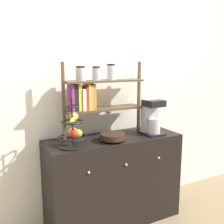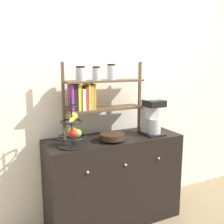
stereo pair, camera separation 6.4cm
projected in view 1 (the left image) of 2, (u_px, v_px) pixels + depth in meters
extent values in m
cube|color=silver|center=(101.00, 89.00, 2.65)|extent=(7.00, 0.05, 2.60)
cube|color=black|center=(114.00, 180.00, 2.58)|extent=(1.31, 0.46, 0.87)
sphere|color=#B2AD8C|center=(89.00, 173.00, 2.16)|extent=(0.02, 0.02, 0.02)
sphere|color=#B2AD8C|center=(126.00, 165.00, 2.32)|extent=(0.02, 0.02, 0.02)
sphere|color=#B2AD8C|center=(159.00, 158.00, 2.49)|extent=(0.02, 0.02, 0.02)
cube|color=black|center=(152.00, 133.00, 2.60)|extent=(0.18, 0.21, 0.02)
cube|color=#B7B7BC|center=(149.00, 115.00, 2.62)|extent=(0.16, 0.08, 0.33)
cylinder|color=#B7B7BC|center=(154.00, 126.00, 2.57)|extent=(0.13, 0.13, 0.15)
cube|color=black|center=(154.00, 103.00, 2.54)|extent=(0.17, 0.17, 0.06)
cylinder|color=black|center=(73.00, 146.00, 2.22)|extent=(0.24, 0.24, 0.01)
cylinder|color=black|center=(72.00, 122.00, 2.18)|extent=(0.01, 0.01, 0.41)
torus|color=black|center=(73.00, 137.00, 2.21)|extent=(0.24, 0.24, 0.01)
torus|color=black|center=(72.00, 122.00, 2.18)|extent=(0.19, 0.19, 0.01)
torus|color=black|center=(72.00, 106.00, 2.16)|extent=(0.13, 0.13, 0.01)
sphere|color=red|center=(74.00, 134.00, 2.17)|extent=(0.07, 0.07, 0.07)
sphere|color=#6BAD33|center=(78.00, 133.00, 2.19)|extent=(0.07, 0.07, 0.07)
sphere|color=orange|center=(73.00, 132.00, 2.23)|extent=(0.08, 0.08, 0.08)
ellipsoid|color=yellow|center=(73.00, 120.00, 2.16)|extent=(0.11, 0.15, 0.04)
sphere|color=gold|center=(74.00, 117.00, 2.22)|extent=(0.07, 0.07, 0.07)
cylinder|color=black|center=(113.00, 140.00, 2.38)|extent=(0.13, 0.13, 0.02)
cylinder|color=black|center=(113.00, 136.00, 2.37)|extent=(0.23, 0.23, 0.05)
cube|color=brown|center=(64.00, 103.00, 2.30)|extent=(0.02, 0.02, 0.71)
cube|color=brown|center=(139.00, 97.00, 2.65)|extent=(0.02, 0.02, 0.71)
cube|color=brown|center=(104.00, 109.00, 2.49)|extent=(0.76, 0.20, 0.02)
cube|color=brown|center=(104.00, 81.00, 2.44)|extent=(0.76, 0.20, 0.02)
cube|color=#8C338C|center=(71.00, 98.00, 2.32)|extent=(0.02, 0.14, 0.23)
cube|color=black|center=(74.00, 97.00, 2.33)|extent=(0.03, 0.13, 0.23)
cube|color=yellow|center=(78.00, 97.00, 2.35)|extent=(0.03, 0.14, 0.23)
cube|color=white|center=(82.00, 99.00, 2.37)|extent=(0.03, 0.16, 0.19)
cube|color=red|center=(85.00, 98.00, 2.38)|extent=(0.02, 0.16, 0.21)
cube|color=yellow|center=(87.00, 97.00, 2.39)|extent=(0.02, 0.16, 0.23)
cube|color=tan|center=(90.00, 97.00, 2.40)|extent=(0.03, 0.15, 0.23)
cube|color=orange|center=(92.00, 96.00, 2.41)|extent=(0.02, 0.15, 0.23)
cylinder|color=#ADB2B7|center=(81.00, 74.00, 2.32)|extent=(0.09, 0.09, 0.11)
cylinder|color=black|center=(80.00, 67.00, 2.31)|extent=(0.08, 0.08, 0.02)
cylinder|color=#ADB2B7|center=(96.00, 74.00, 2.39)|extent=(0.08, 0.08, 0.11)
cylinder|color=black|center=(96.00, 67.00, 2.38)|extent=(0.07, 0.07, 0.02)
cylinder|color=silver|center=(111.00, 73.00, 2.46)|extent=(0.08, 0.08, 0.13)
cylinder|color=black|center=(111.00, 65.00, 2.45)|extent=(0.08, 0.08, 0.02)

